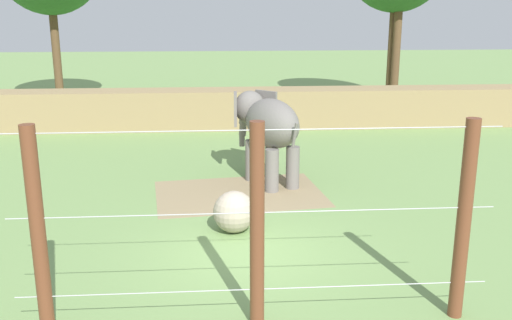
# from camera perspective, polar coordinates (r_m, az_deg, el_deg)

# --- Properties ---
(ground_plane) EXTENTS (120.00, 120.00, 0.00)m
(ground_plane) POSITION_cam_1_polar(r_m,az_deg,el_deg) (13.15, -0.90, -9.32)
(ground_plane) COLOR #759956
(dirt_patch) EXTENTS (5.29, 3.97, 0.01)m
(dirt_patch) POSITION_cam_1_polar(r_m,az_deg,el_deg) (17.15, -1.66, -3.36)
(dirt_patch) COLOR #937F5B
(dirt_patch) RESTS_ON ground
(embankment_wall) EXTENTS (36.00, 1.80, 1.76)m
(embankment_wall) POSITION_cam_1_polar(r_m,az_deg,el_deg) (26.32, -2.64, 5.13)
(embankment_wall) COLOR #997F56
(embankment_wall) RESTS_ON ground
(elephant) EXTENTS (2.34, 3.48, 2.75)m
(elephant) POSITION_cam_1_polar(r_m,az_deg,el_deg) (17.88, 1.16, 3.45)
(elephant) COLOR slate
(elephant) RESTS_ON ground
(enrichment_ball) EXTENTS (1.04, 1.04, 1.04)m
(enrichment_ball) POSITION_cam_1_polar(r_m,az_deg,el_deg) (14.19, -2.19, -5.17)
(enrichment_ball) COLOR tan
(enrichment_ball) RESTS_ON ground
(cable_fence) EXTENTS (8.22, 0.25, 3.64)m
(cable_fence) POSITION_cam_1_polar(r_m,az_deg,el_deg) (9.75, 0.06, -6.65)
(cable_fence) COLOR brown
(cable_fence) RESTS_ON ground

